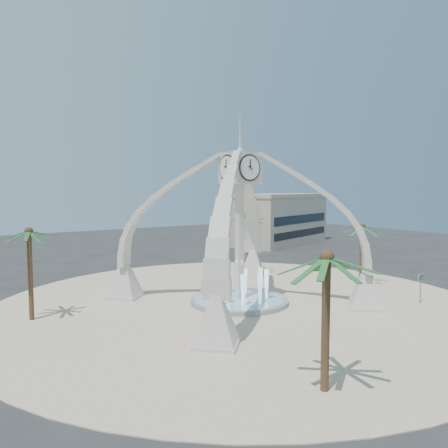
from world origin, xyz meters
TOP-DOWN VIEW (x-y plane):
  - ground at (0.00, 0.00)m, footprint 140.00×140.00m
  - plaza at (0.00, 0.00)m, footprint 40.00×40.00m
  - clock_tower at (-0.00, -0.00)m, footprint 17.94×17.94m
  - fountain at (0.00, 0.00)m, footprint 8.00×8.00m
  - building_ne at (30.00, 28.00)m, footprint 21.87×14.17m
  - palm_east at (14.15, -1.12)m, footprint 5.04×5.04m
  - palm_west at (-14.98, 4.84)m, footprint 4.08×4.08m
  - palm_north at (8.50, 9.67)m, footprint 4.99×4.99m
  - palm_south at (-6.19, -14.76)m, footprint 5.54×5.54m
  - street_sign at (12.14, -8.53)m, footprint 0.94×0.16m

SIDE VIEW (x-z plane):
  - ground at x=0.00m, z-range 0.00..0.00m
  - plaza at x=0.00m, z-range 0.00..0.06m
  - fountain at x=0.00m, z-range -1.52..2.10m
  - street_sign at x=12.14m, z-range 0.55..3.11m
  - building_ne at x=30.00m, z-range 0.01..8.61m
  - palm_east at x=14.15m, z-range 2.41..8.92m
  - palm_south at x=-6.19m, z-range 2.66..9.76m
  - palm_west at x=-14.98m, z-range 2.75..9.87m
  - clock_tower at x=0.00m, z-range -1.66..14.64m
  - palm_north at x=8.50m, z-range 2.82..10.25m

